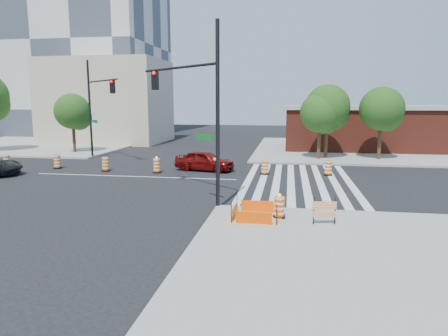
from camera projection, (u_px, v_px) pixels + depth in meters
The scene contains 24 objects.
ground at pixel (134, 176), 26.93m from camera, with size 120.00×120.00×0.00m, color black.
sidewalk_ne at pixel (363, 149), 41.60m from camera, with size 22.00×22.00×0.15m, color gray.
sidewalk_nw at pixel (47, 143), 47.29m from camera, with size 22.00×22.00×0.15m, color gray.
crosswalk_east at pixel (298, 182), 25.20m from camera, with size 6.75×13.50×0.01m.
lane_centerline at pixel (134, 176), 26.93m from camera, with size 14.00×0.12×0.01m, color silver.
excavation_pit at pixel (256, 217), 16.71m from camera, with size 2.20×2.20×0.90m.
brick_storefront at pixel (364, 128), 41.23m from camera, with size 16.50×8.50×4.60m.
beige_midrise at pixel (108, 101), 49.42m from camera, with size 14.00×10.00×10.00m, color #BFB092.
red_coupe at pixel (205, 161), 29.12m from camera, with size 1.75×4.35×1.48m, color #5B0807.
signal_pole_se at pixel (194, 98), 19.36m from camera, with size 4.97×4.22×8.44m.
signal_pole_nw at pixel (97, 100), 33.69m from camera, with size 4.72×4.47×8.40m.
pit_drum at pixel (279, 208), 16.77m from camera, with size 0.54×0.54×1.06m.
barricade at pixel (324, 209), 15.87m from camera, with size 0.94×0.20×1.12m.
tree_north_b at pixel (73, 113), 38.24m from camera, with size 3.40×3.39×5.76m.
tree_north_c at pixel (321, 115), 33.77m from camera, with size 3.39×3.37×5.73m.
tree_north_d at pixel (328, 109), 34.07m from camera, with size 3.79×3.79×6.44m.
tree_north_e at pixel (382, 111), 33.43m from camera, with size 3.67×3.67×6.23m.
median_drum_0 at pixel (7, 162), 30.16m from camera, with size 0.60×0.60×1.02m.
median_drum_1 at pixel (57, 162), 30.05m from camera, with size 0.60×0.60×1.02m.
median_drum_2 at pixel (106, 165), 28.88m from camera, with size 0.60×0.60×1.02m.
median_drum_3 at pixel (157, 166), 28.21m from camera, with size 0.60×0.60×1.18m.
median_drum_4 at pixel (216, 166), 28.50m from camera, with size 0.60×0.60×1.02m.
median_drum_5 at pixel (265, 168), 27.58m from camera, with size 0.60×0.60×1.02m.
median_drum_6 at pixel (328, 169), 27.24m from camera, with size 0.60×0.60×1.02m.
Camera 1 is at (10.28, -25.14, 5.01)m, focal length 32.00 mm.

